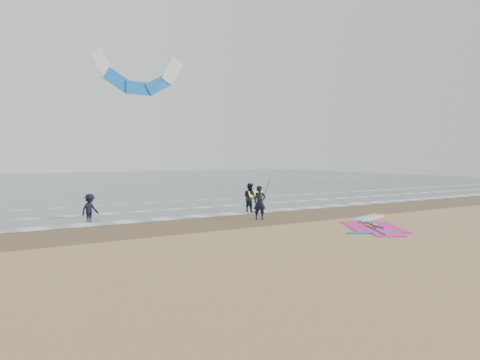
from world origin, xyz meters
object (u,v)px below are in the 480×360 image
person_wading (90,203)px  person_standing (260,203)px  person_walking (250,198)px  windsurf_rig (373,224)px  surf_kite (139,78)px

person_wading → person_standing: bearing=-65.6°
person_walking → person_standing: bearing=144.2°
windsurf_rig → person_wading: person_wading is taller
person_walking → surf_kite: 11.25m
person_standing → surf_kite: 12.75m
windsurf_rig → surf_kite: bearing=117.9°
person_standing → surf_kite: (-3.58, 9.43, 7.79)m
windsurf_rig → surf_kite: (-7.35, 13.87, 8.67)m
windsurf_rig → person_standing: bearing=130.4°
person_standing → person_walking: (1.17, 2.88, -0.02)m
person_walking → surf_kite: (-4.75, 6.55, 7.81)m
person_walking → windsurf_rig: bearing=-174.0°
person_wading → surf_kite: size_ratio=0.18×
windsurf_rig → person_wading: 15.00m
person_standing → person_walking: person_standing is taller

